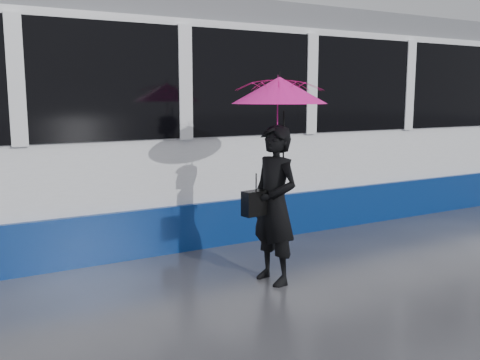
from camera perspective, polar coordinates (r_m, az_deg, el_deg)
ground at (r=6.19m, az=0.48°, el=-10.23°), size 90.00×90.00×0.00m
rails at (r=8.35m, az=-8.23°, el=-5.17°), size 34.00×1.51×0.02m
woman at (r=5.81m, az=3.67°, el=-2.67°), size 0.50×0.68×1.73m
umbrella at (r=5.72m, az=4.20°, el=7.55°), size 1.15×1.15×1.17m
handbag at (r=5.70m, az=1.72°, el=-2.45°), size 0.33×0.18×0.45m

